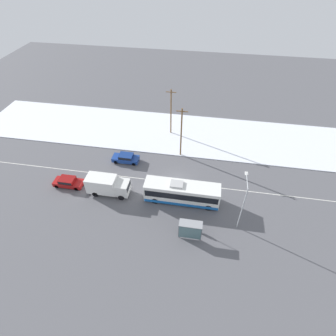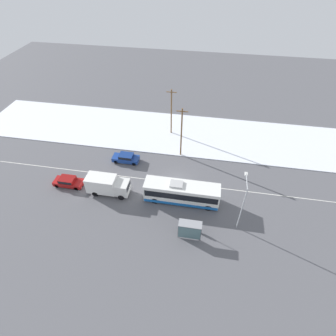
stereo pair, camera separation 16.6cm
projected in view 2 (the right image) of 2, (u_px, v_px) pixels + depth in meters
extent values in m
plane|color=#56565B|center=(176.00, 183.00, 40.47)|extent=(120.00, 120.00, 0.00)
cube|color=silver|center=(186.00, 134.00, 50.07)|extent=(80.00, 13.48, 0.12)
cube|color=silver|center=(176.00, 183.00, 40.47)|extent=(60.00, 0.12, 0.00)
cube|color=white|center=(182.00, 192.00, 36.71)|extent=(10.53, 2.55, 2.82)
cube|color=black|center=(182.00, 191.00, 36.48)|extent=(10.11, 2.57, 1.07)
cube|color=blue|center=(181.00, 198.00, 37.49)|extent=(10.43, 2.57, 0.51)
cube|color=#B2B2B2|center=(176.00, 184.00, 35.78)|extent=(1.80, 1.40, 0.24)
cylinder|color=black|center=(208.00, 208.00, 36.20)|extent=(1.00, 0.28, 1.00)
cylinder|color=black|center=(209.00, 196.00, 37.85)|extent=(1.00, 0.28, 1.00)
cylinder|color=black|center=(155.00, 201.00, 37.14)|extent=(1.00, 0.28, 1.00)
cylinder|color=black|center=(158.00, 189.00, 38.80)|extent=(1.00, 0.28, 1.00)
cube|color=silver|center=(102.00, 183.00, 37.93)|extent=(4.25, 2.30, 2.46)
cube|color=silver|center=(122.00, 187.00, 37.73)|extent=(1.90, 2.18, 1.92)
cube|color=black|center=(128.00, 186.00, 37.36)|extent=(0.06, 1.95, 0.85)
cylinder|color=black|center=(121.00, 197.00, 37.66)|extent=(0.90, 0.26, 0.90)
cylinder|color=black|center=(125.00, 187.00, 39.15)|extent=(0.90, 0.26, 0.90)
cylinder|color=black|center=(95.00, 194.00, 38.16)|extent=(0.90, 0.26, 0.90)
cylinder|color=black|center=(100.00, 184.00, 39.64)|extent=(0.90, 0.26, 0.90)
cube|color=navy|center=(126.00, 159.00, 43.85)|extent=(4.40, 1.80, 0.72)
cube|color=navy|center=(126.00, 156.00, 43.42)|extent=(2.29, 1.66, 0.51)
cube|color=black|center=(126.00, 156.00, 43.41)|extent=(2.11, 1.69, 0.41)
cylinder|color=black|center=(116.00, 162.00, 43.63)|extent=(0.64, 0.22, 0.64)
cylinder|color=black|center=(119.00, 156.00, 44.79)|extent=(0.64, 0.22, 0.64)
cylinder|color=black|center=(134.00, 164.00, 43.24)|extent=(0.64, 0.22, 0.64)
cylinder|color=black|center=(136.00, 158.00, 44.40)|extent=(0.64, 0.22, 0.64)
cube|color=maroon|center=(69.00, 182.00, 39.73)|extent=(4.42, 1.80, 0.68)
cube|color=maroon|center=(67.00, 179.00, 39.33)|extent=(2.30, 1.66, 0.54)
cube|color=black|center=(67.00, 179.00, 39.33)|extent=(2.11, 1.69, 0.43)
cylinder|color=black|center=(76.00, 188.00, 39.13)|extent=(0.64, 0.22, 0.64)
cylinder|color=black|center=(81.00, 181.00, 40.28)|extent=(0.64, 0.22, 0.64)
cylinder|color=black|center=(57.00, 186.00, 39.52)|extent=(0.64, 0.22, 0.64)
cylinder|color=black|center=(62.00, 179.00, 40.67)|extent=(0.64, 0.22, 0.64)
cylinder|color=#23232D|center=(190.00, 226.00, 34.04)|extent=(0.12, 0.12, 0.79)
cylinder|color=#23232D|center=(192.00, 227.00, 34.01)|extent=(0.12, 0.12, 0.79)
cube|color=brown|center=(191.00, 223.00, 33.54)|extent=(0.41, 0.22, 0.65)
sphere|color=tan|center=(192.00, 221.00, 33.23)|extent=(0.27, 0.27, 0.27)
cylinder|color=brown|center=(189.00, 223.00, 33.59)|extent=(0.10, 0.10, 0.62)
cylinder|color=brown|center=(193.00, 224.00, 33.53)|extent=(0.10, 0.10, 0.62)
cube|color=gray|center=(190.00, 224.00, 31.95)|extent=(2.89, 1.20, 0.06)
cube|color=slate|center=(189.00, 233.00, 32.32)|extent=(2.77, 0.04, 2.16)
cylinder|color=#474C51|center=(179.00, 224.00, 33.34)|extent=(0.08, 0.08, 2.34)
cylinder|color=#474C51|center=(201.00, 227.00, 32.99)|extent=(0.08, 0.08, 2.34)
cylinder|color=#474C51|center=(178.00, 232.00, 32.53)|extent=(0.08, 0.08, 2.34)
cylinder|color=#474C51|center=(201.00, 235.00, 32.18)|extent=(0.08, 0.08, 2.34)
cylinder|color=#9EA3A8|center=(242.00, 210.00, 31.91)|extent=(0.14, 0.14, 7.37)
cylinder|color=#9EA3A8|center=(247.00, 181.00, 30.51)|extent=(0.10, 2.70, 0.10)
cube|color=silver|center=(246.00, 174.00, 31.55)|extent=(0.36, 0.60, 0.16)
cylinder|color=brown|center=(181.00, 133.00, 42.43)|extent=(0.24, 0.24, 9.05)
cube|color=brown|center=(182.00, 111.00, 39.72)|extent=(1.80, 0.12, 0.12)
cylinder|color=brown|center=(171.00, 113.00, 47.42)|extent=(0.24, 0.24, 8.91)
cube|color=brown|center=(171.00, 92.00, 44.76)|extent=(1.80, 0.12, 0.12)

